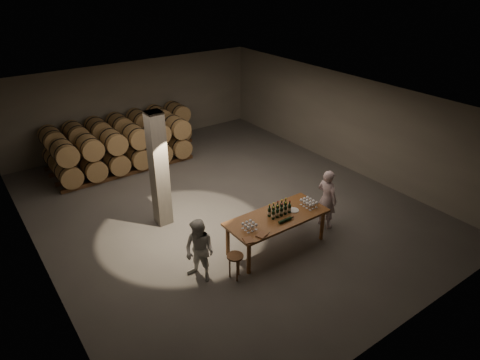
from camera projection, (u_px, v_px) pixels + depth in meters
room at (159, 170)px, 11.18m from camera, size 12.00×12.00×12.00m
tasting_table at (277, 220)px, 10.54m from camera, size 2.60×1.10×0.90m
barrel_stack_back at (121, 134)px, 15.58m from camera, size 5.48×0.95×1.57m
barrel_stack_front at (126, 149)px, 14.37m from camera, size 4.70×0.95×1.57m
bottle_cluster at (279, 210)px, 10.52m from camera, size 0.61×0.24×0.34m
lying_bottles at (285, 220)px, 10.26m from camera, size 0.46×0.08×0.08m
glass_cluster_left at (249, 225)px, 9.95m from camera, size 0.30×0.30×0.17m
glass_cluster_right at (309, 202)px, 10.87m from camera, size 0.31×0.42×0.18m
plate at (293, 210)px, 10.73m from camera, size 0.27×0.27×0.02m
notebook_near at (262, 235)px, 9.75m from camera, size 0.29×0.26×0.03m
notebook_corner at (248, 240)px, 9.58m from camera, size 0.26×0.30×0.02m
pen at (268, 233)px, 9.83m from camera, size 0.12×0.03×0.01m
stool at (235, 260)px, 9.59m from camera, size 0.38×0.38×0.63m
person_man at (327, 199)px, 11.39m from camera, size 0.46×0.65×1.67m
person_woman at (200, 251)px, 9.47m from camera, size 0.82×0.91×1.54m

